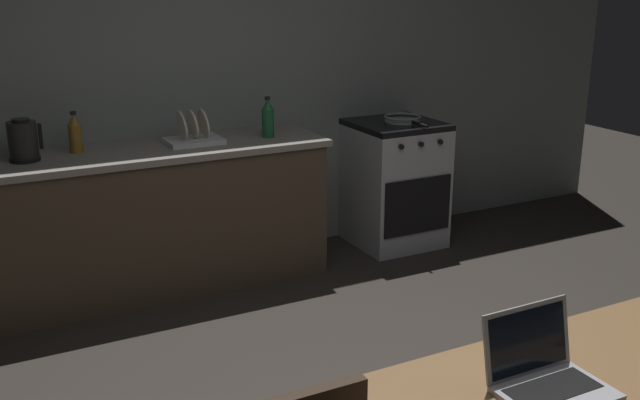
# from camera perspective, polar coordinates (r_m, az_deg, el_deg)

# --- Properties ---
(back_wall) EXTENTS (6.40, 0.10, 2.56)m
(back_wall) POSITION_cam_1_polar(r_m,az_deg,el_deg) (5.06, -5.93, 9.88)
(back_wall) COLOR gray
(back_wall) RESTS_ON ground_plane
(kitchen_counter) EXTENTS (2.16, 0.64, 0.90)m
(kitchen_counter) POSITION_cam_1_polar(r_m,az_deg,el_deg) (4.68, -12.65, -1.40)
(kitchen_counter) COLOR #4C3D2D
(kitchen_counter) RESTS_ON ground_plane
(stove_oven) EXTENTS (0.60, 0.62, 0.90)m
(stove_oven) POSITION_cam_1_polar(r_m,az_deg,el_deg) (5.37, 5.79, 1.31)
(stove_oven) COLOR #B7BABF
(stove_oven) RESTS_ON ground_plane
(laptop) EXTENTS (0.32, 0.27, 0.22)m
(laptop) POSITION_cam_1_polar(r_m,az_deg,el_deg) (2.29, 17.15, -12.87)
(laptop) COLOR #99999E
(laptop) RESTS_ON dining_table
(electric_kettle) EXTENTS (0.19, 0.17, 0.24)m
(electric_kettle) POSITION_cam_1_polar(r_m,az_deg,el_deg) (4.43, -22.02, 4.26)
(electric_kettle) COLOR black
(electric_kettle) RESTS_ON kitchen_counter
(bottle) EXTENTS (0.08, 0.08, 0.26)m
(bottle) POSITION_cam_1_polar(r_m,az_deg,el_deg) (4.73, -4.07, 6.34)
(bottle) COLOR #19592D
(bottle) RESTS_ON kitchen_counter
(frying_pan) EXTENTS (0.27, 0.44, 0.05)m
(frying_pan) POSITION_cam_1_polar(r_m,az_deg,el_deg) (5.26, 6.46, 6.30)
(frying_pan) COLOR gray
(frying_pan) RESTS_ON stove_oven
(dish_rack) EXTENTS (0.34, 0.26, 0.21)m
(dish_rack) POSITION_cam_1_polar(r_m,az_deg,el_deg) (4.63, -9.79, 4.94)
(dish_rack) COLOR silver
(dish_rack) RESTS_ON kitchen_counter
(bottle_b) EXTENTS (0.08, 0.08, 0.24)m
(bottle_b) POSITION_cam_1_polar(r_m,az_deg,el_deg) (4.54, -18.46, 4.92)
(bottle_b) COLOR #8C601E
(bottle_b) RESTS_ON kitchen_counter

